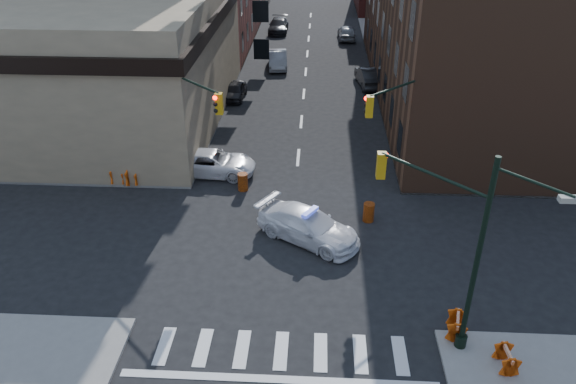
# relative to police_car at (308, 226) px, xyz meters

# --- Properties ---
(ground) EXTENTS (140.00, 140.00, 0.00)m
(ground) POSITION_rel_police_car_xyz_m (-0.84, -0.78, -0.78)
(ground) COLOR black
(ground) RESTS_ON ground
(sidewalk_nw) EXTENTS (34.00, 54.50, 0.15)m
(sidewalk_nw) POSITION_rel_police_car_xyz_m (-23.84, 31.97, -0.71)
(sidewalk_nw) COLOR gray
(sidewalk_nw) RESTS_ON ground
(sidewalk_ne) EXTENTS (34.00, 54.50, 0.15)m
(sidewalk_ne) POSITION_rel_police_car_xyz_m (22.16, 31.97, -0.71)
(sidewalk_ne) COLOR gray
(sidewalk_ne) RESTS_ON ground
(bank_building) EXTENTS (22.00, 22.00, 9.00)m
(bank_building) POSITION_rel_police_car_xyz_m (-17.84, 15.72, 3.72)
(bank_building) COLOR #988463
(bank_building) RESTS_ON ground
(commercial_row_ne) EXTENTS (14.00, 34.00, 14.00)m
(commercial_row_ne) POSITION_rel_police_car_xyz_m (12.16, 21.72, 6.22)
(commercial_row_ne) COLOR #533321
(commercial_row_ne) RESTS_ON ground
(signal_pole_se) EXTENTS (5.40, 5.27, 8.00)m
(signal_pole_se) POSITION_rel_police_car_xyz_m (5.20, -6.31, 3.83)
(signal_pole_se) COLOR black
(signal_pole_se) RESTS_ON sidewalk_se
(signal_pole_nw) EXTENTS (3.58, 3.67, 8.00)m
(signal_pole_nw) POSITION_rel_police_car_xyz_m (-6.69, 4.55, 3.56)
(signal_pole_nw) COLOR black
(signal_pole_nw) RESTS_ON sidewalk_nw
(signal_pole_ne) EXTENTS (3.67, 3.58, 8.00)m
(signal_pole_ne) POSITION_rel_police_car_xyz_m (4.99, 4.57, 3.56)
(signal_pole_ne) COLOR black
(signal_pole_ne) RESTS_ON sidewalk_ne
(tree_ne_near) EXTENTS (3.00, 3.00, 4.85)m
(tree_ne_near) POSITION_rel_police_car_xyz_m (6.66, 25.22, 2.71)
(tree_ne_near) COLOR black
(tree_ne_near) RESTS_ON sidewalk_ne
(tree_ne_far) EXTENTS (3.00, 3.00, 4.85)m
(tree_ne_far) POSITION_rel_police_car_xyz_m (6.66, 33.22, 2.71)
(tree_ne_far) COLOR black
(tree_ne_far) RESTS_ON sidewalk_ne
(police_car) EXTENTS (5.71, 4.74, 1.56)m
(police_car) POSITION_rel_police_car_xyz_m (0.00, 0.00, 0.00)
(police_car) COLOR white
(police_car) RESTS_ON ground
(pickup) EXTENTS (5.35, 2.77, 1.44)m
(pickup) POSITION_rel_police_car_xyz_m (-5.91, 6.74, -0.06)
(pickup) COLOR white
(pickup) RESTS_ON ground
(parked_car_wnear) EXTENTS (1.70, 3.81, 1.27)m
(parked_car_wnear) POSITION_rel_police_car_xyz_m (-6.34, 19.87, -0.14)
(parked_car_wnear) COLOR black
(parked_car_wnear) RESTS_ON ground
(parked_car_wfar) EXTENTS (2.06, 4.82, 1.55)m
(parked_car_wfar) POSITION_rel_police_car_xyz_m (-3.51, 28.41, -0.01)
(parked_car_wfar) COLOR gray
(parked_car_wfar) RESTS_ON ground
(parked_car_wdeep) EXTENTS (2.15, 5.22, 1.51)m
(parked_car_wdeep) POSITION_rel_police_car_xyz_m (-4.38, 41.96, -0.02)
(parked_car_wdeep) COLOR black
(parked_car_wdeep) RESTS_ON ground
(parked_car_enear) EXTENTS (2.35, 5.15, 1.64)m
(parked_car_enear) POSITION_rel_police_car_xyz_m (4.66, 23.56, 0.04)
(parked_car_enear) COLOR black
(parked_car_enear) RESTS_ON ground
(parked_car_efar) EXTENTS (1.93, 4.55, 1.54)m
(parked_car_efar) POSITION_rel_police_car_xyz_m (3.31, 39.21, -0.01)
(parked_car_efar) COLOR #93979B
(parked_car_efar) RESTS_ON ground
(pedestrian_a) EXTENTS (0.67, 0.55, 1.58)m
(pedestrian_a) POSITION_rel_police_car_xyz_m (-10.40, 6.76, 0.16)
(pedestrian_a) COLOR black
(pedestrian_a) RESTS_ON sidewalk_nw
(pedestrian_b) EXTENTS (1.22, 1.16, 1.98)m
(pedestrian_b) POSITION_rel_police_car_xyz_m (-9.61, 5.65, 0.36)
(pedestrian_b) COLOR black
(pedestrian_b) RESTS_ON sidewalk_nw
(pedestrian_c) EXTENTS (1.15, 0.91, 1.83)m
(pedestrian_c) POSITION_rel_police_car_xyz_m (-11.92, 5.44, 0.28)
(pedestrian_c) COLOR #1F242F
(pedestrian_c) RESTS_ON sidewalk_nw
(barrel_road) EXTENTS (0.74, 0.74, 1.02)m
(barrel_road) POSITION_rel_police_car_xyz_m (3.10, 1.89, -0.27)
(barrel_road) COLOR #ED540B
(barrel_road) RESTS_ON ground
(barrel_bank) EXTENTS (0.68, 0.68, 1.03)m
(barrel_bank) POSITION_rel_police_car_xyz_m (-3.84, 4.82, -0.27)
(barrel_bank) COLOR #C93D09
(barrel_bank) RESTS_ON ground
(barricade_se_a) EXTENTS (0.83, 1.26, 0.87)m
(barricade_se_a) POSITION_rel_police_car_xyz_m (5.90, -6.48, -0.20)
(barricade_se_a) COLOR #CA5009
(barricade_se_a) RESTS_ON sidewalk_se
(barricade_se_b) EXTENTS (0.60, 1.10, 0.81)m
(barricade_se_b) POSITION_rel_police_car_xyz_m (7.35, -8.10, -0.23)
(barricade_se_b) COLOR orange
(barricade_se_b) RESTS_ON sidewalk_se
(barricade_nw_a) EXTENTS (1.13, 0.69, 0.80)m
(barricade_nw_a) POSITION_rel_police_car_xyz_m (-10.34, 4.92, -0.23)
(barricade_nw_a) COLOR red
(barricade_nw_a) RESTS_ON sidewalk_nw
(barricade_nw_b) EXTENTS (1.33, 0.81, 0.94)m
(barricade_nw_b) POSITION_rel_police_car_xyz_m (-10.91, 4.92, -0.16)
(barricade_nw_b) COLOR #DB410A
(barricade_nw_b) RESTS_ON sidewalk_nw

